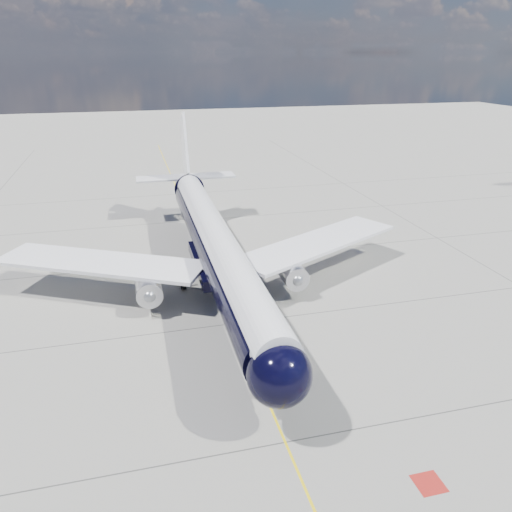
% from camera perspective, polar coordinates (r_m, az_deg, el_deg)
% --- Properties ---
extents(ground, '(320.00, 320.00, 0.00)m').
position_cam_1_polar(ground, '(62.44, -6.32, 1.24)').
color(ground, gray).
rests_on(ground, ground).
extents(taxiway_centerline, '(0.16, 160.00, 0.01)m').
position_cam_1_polar(taxiway_centerline, '(57.84, -5.58, -0.47)').
color(taxiway_centerline, yellow).
rests_on(taxiway_centerline, ground).
extents(red_marking, '(1.60, 1.60, 0.01)m').
position_cam_1_polar(red_marking, '(31.98, 19.15, -23.34)').
color(red_marking, maroon).
rests_on(red_marking, ground).
extents(main_airliner, '(42.66, 51.77, 14.99)m').
position_cam_1_polar(main_airliner, '(50.11, -4.77, 1.62)').
color(main_airliner, black).
rests_on(main_airliner, ground).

